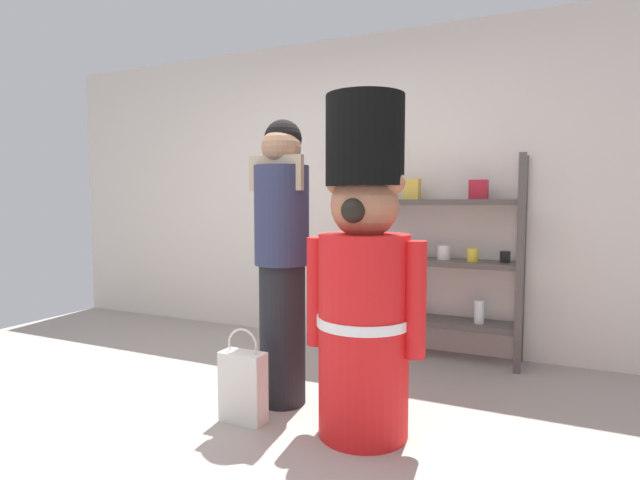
% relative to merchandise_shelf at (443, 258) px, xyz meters
% --- Properties ---
extents(ground_plane, '(6.40, 6.40, 0.00)m').
position_rel_merchandise_shelf_xyz_m(ground_plane, '(-0.77, -1.98, -0.78)').
color(ground_plane, '#9E9389').
extents(back_wall, '(6.40, 0.12, 2.60)m').
position_rel_merchandise_shelf_xyz_m(back_wall, '(-0.77, 0.22, 0.52)').
color(back_wall, silver).
rests_on(back_wall, ground_plane).
extents(merchandise_shelf, '(1.17, 0.35, 1.55)m').
position_rel_merchandise_shelf_xyz_m(merchandise_shelf, '(0.00, 0.00, 0.00)').
color(merchandise_shelf, '#4C4742').
rests_on(merchandise_shelf, ground_plane).
extents(teddy_bear_guard, '(0.64, 0.48, 1.74)m').
position_rel_merchandise_shelf_xyz_m(teddy_bear_guard, '(-0.11, -1.49, 0.03)').
color(teddy_bear_guard, red).
rests_on(teddy_bear_guard, ground_plane).
extents(person_shopper, '(0.34, 0.32, 1.69)m').
position_rel_merchandise_shelf_xyz_m(person_shopper, '(-0.69, -1.30, 0.12)').
color(person_shopper, black).
rests_on(person_shopper, ground_plane).
extents(shopping_bag, '(0.25, 0.12, 0.52)m').
position_rel_merchandise_shelf_xyz_m(shopping_bag, '(-0.76, -1.62, -0.57)').
color(shopping_bag, silver).
rests_on(shopping_bag, ground_plane).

